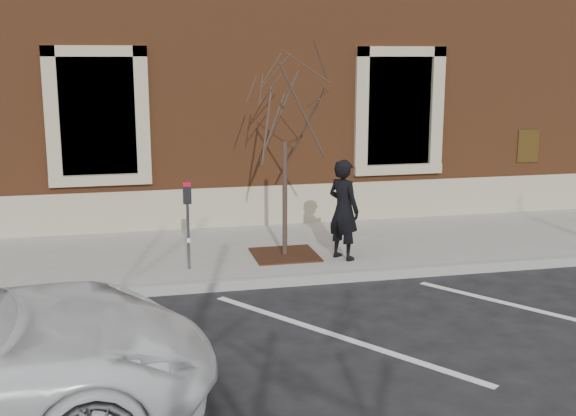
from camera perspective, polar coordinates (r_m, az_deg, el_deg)
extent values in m
plane|color=#28282B|center=(11.38, 0.67, -6.04)|extent=(120.00, 120.00, 0.00)
cube|color=#B2AEA7|center=(13.00, -1.13, -3.40)|extent=(40.00, 3.50, 0.15)
cube|color=#9E9E99|center=(11.31, 0.73, -5.75)|extent=(40.00, 0.12, 0.15)
cube|color=brown|center=(18.46, -5.07, 13.40)|extent=(40.00, 8.50, 8.00)
cube|color=tan|center=(14.59, -2.56, 0.20)|extent=(40.00, 0.06, 0.80)
cube|color=black|center=(14.23, -14.78, 7.06)|extent=(1.40, 0.30, 2.20)
cube|color=tan|center=(14.20, -14.55, 2.18)|extent=(1.90, 0.20, 0.20)
cube|color=black|center=(15.26, 8.54, 7.62)|extent=(1.40, 0.30, 2.20)
cube|color=tan|center=(15.24, 8.64, 3.07)|extent=(1.90, 0.20, 0.20)
imported|color=black|center=(12.08, 4.41, -0.12)|extent=(0.67, 0.74, 1.69)
cylinder|color=#595B60|center=(11.63, -7.88, -2.25)|extent=(0.05, 0.05, 1.07)
cube|color=black|center=(11.48, -7.98, 1.03)|extent=(0.13, 0.10, 0.28)
cube|color=red|center=(11.45, -8.00, 1.87)|extent=(0.12, 0.09, 0.06)
cube|color=white|center=(11.59, -7.85, -2.56)|extent=(0.05, 0.00, 0.08)
cube|color=#412015|center=(12.42, -0.25, -3.71)|extent=(1.09, 1.09, 0.03)
cylinder|color=#443229|center=(12.20, -0.25, 0.67)|extent=(0.08, 0.08, 1.96)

